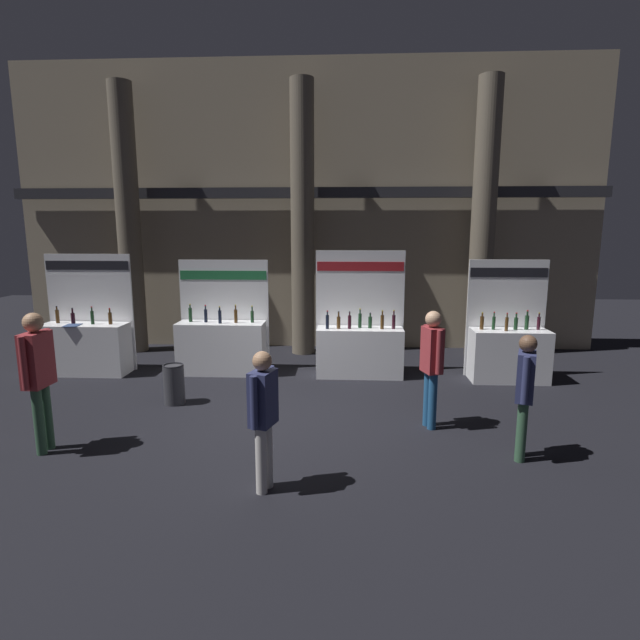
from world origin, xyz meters
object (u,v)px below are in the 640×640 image
(exhibitor_booth_0, at_px, (86,343))
(exhibitor_booth_3, at_px, (508,350))
(visitor_1, at_px, (525,388))
(visitor_4, at_px, (432,360))
(visitor_3, at_px, (38,369))
(trash_bin, at_px, (174,384))
(exhibitor_booth_2, at_px, (360,346))
(exhibitor_booth_1, at_px, (222,343))
(visitor_2, at_px, (263,411))

(exhibitor_booth_0, height_order, exhibitor_booth_3, exhibitor_booth_0)
(visitor_1, xyz_separation_m, visitor_4, (-0.98, 0.96, 0.08))
(visitor_3, bearing_deg, exhibitor_booth_0, -158.49)
(exhibitor_booth_3, bearing_deg, trash_bin, -164.70)
(trash_bin, relative_size, visitor_4, 0.39)
(exhibitor_booth_0, relative_size, exhibitor_booth_2, 0.97)
(exhibitor_booth_2, distance_m, visitor_1, 4.07)
(exhibitor_booth_1, bearing_deg, visitor_2, -70.63)
(visitor_3, height_order, visitor_4, visitor_3)
(exhibitor_booth_3, bearing_deg, exhibitor_booth_0, 179.67)
(trash_bin, bearing_deg, exhibitor_booth_2, 30.23)
(visitor_4, bearing_deg, visitor_3, -95.79)
(exhibitor_booth_1, bearing_deg, visitor_4, -35.48)
(visitor_3, bearing_deg, exhibitor_booth_1, 160.72)
(exhibitor_booth_0, bearing_deg, visitor_1, -24.88)
(exhibitor_booth_3, bearing_deg, exhibitor_booth_1, 177.67)
(exhibitor_booth_1, height_order, trash_bin, exhibitor_booth_1)
(exhibitor_booth_0, relative_size, visitor_4, 1.38)
(exhibitor_booth_3, relative_size, trash_bin, 3.43)
(exhibitor_booth_3, bearing_deg, exhibitor_booth_2, 176.19)
(exhibitor_booth_1, height_order, exhibitor_booth_2, exhibitor_booth_2)
(exhibitor_booth_1, height_order, visitor_1, exhibitor_booth_1)
(exhibitor_booth_0, relative_size, exhibitor_booth_3, 1.04)
(visitor_1, xyz_separation_m, visitor_2, (-3.09, -0.93, -0.01))
(exhibitor_booth_1, distance_m, exhibitor_booth_3, 5.58)
(exhibitor_booth_3, height_order, visitor_1, exhibitor_booth_3)
(exhibitor_booth_1, xyz_separation_m, exhibitor_booth_2, (2.75, -0.04, -0.00))
(exhibitor_booth_1, xyz_separation_m, visitor_4, (3.71, -2.64, 0.41))
(exhibitor_booth_2, height_order, visitor_2, exhibitor_booth_2)
(exhibitor_booth_2, bearing_deg, visitor_4, -69.82)
(visitor_1, height_order, visitor_4, visitor_4)
(trash_bin, xyz_separation_m, visitor_4, (4.06, -0.79, 0.68))
(exhibitor_booth_2, relative_size, trash_bin, 3.67)
(visitor_1, bearing_deg, trash_bin, -89.07)
(exhibitor_booth_3, relative_size, visitor_2, 1.45)
(visitor_2, distance_m, visitor_3, 3.12)
(exhibitor_booth_1, relative_size, exhibitor_booth_2, 0.92)
(visitor_4, bearing_deg, exhibitor_booth_1, -143.20)
(trash_bin, distance_m, visitor_1, 5.37)
(exhibitor_booth_0, relative_size, visitor_1, 1.49)
(exhibitor_booth_1, height_order, exhibitor_booth_3, exhibitor_booth_3)
(exhibitor_booth_0, bearing_deg, visitor_3, -69.96)
(exhibitor_booth_3, xyz_separation_m, visitor_2, (-3.98, -4.31, 0.32))
(exhibitor_booth_0, bearing_deg, exhibitor_booth_3, -0.33)
(exhibitor_booth_1, relative_size, visitor_3, 1.23)
(visitor_1, xyz_separation_m, visitor_3, (-6.09, -0.12, 0.18))
(exhibitor_booth_3, bearing_deg, visitor_2, -132.68)
(visitor_2, distance_m, visitor_4, 2.84)
(exhibitor_booth_0, bearing_deg, visitor_4, -21.02)
(visitor_1, distance_m, visitor_4, 1.37)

